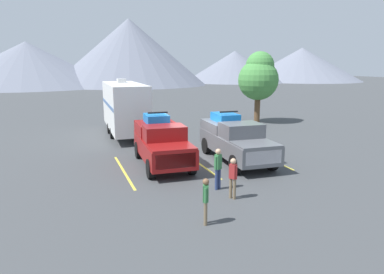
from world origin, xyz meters
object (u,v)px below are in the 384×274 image
at_px(person_a, 233,176).
at_px(person_c, 218,166).
at_px(camper_trailer_a, 125,106).
at_px(person_b, 206,198).
at_px(pickup_truck_a, 161,142).
at_px(pickup_truck_b, 235,138).

xyz_separation_m(person_a, person_c, (-0.09, 1.13, 0.07)).
bearing_deg(camper_trailer_a, person_c, -82.76).
relative_size(person_a, person_b, 1.04).
relative_size(pickup_truck_a, pickup_truck_b, 0.92).
height_order(person_a, person_b, person_a).
distance_m(pickup_truck_b, person_c, 4.59).
distance_m(pickup_truck_b, person_b, 7.82).
bearing_deg(person_b, pickup_truck_b, 55.83).
bearing_deg(pickup_truck_a, camper_trailer_a, 92.95).
relative_size(pickup_truck_b, person_b, 3.91).
relative_size(person_a, person_c, 0.93).
bearing_deg(pickup_truck_b, person_a, -118.18).
height_order(pickup_truck_a, person_a, pickup_truck_a).
distance_m(pickup_truck_a, person_b, 7.09).
xyz_separation_m(pickup_truck_a, person_b, (-0.54, -7.06, -0.31)).
bearing_deg(pickup_truck_b, person_b, -124.17).
bearing_deg(person_c, person_a, -85.24).
height_order(camper_trailer_a, person_c, camper_trailer_a).
height_order(camper_trailer_a, person_b, camper_trailer_a).
distance_m(camper_trailer_a, person_b, 15.30).
relative_size(pickup_truck_a, camper_trailer_a, 0.60).
bearing_deg(person_c, pickup_truck_a, 105.13).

